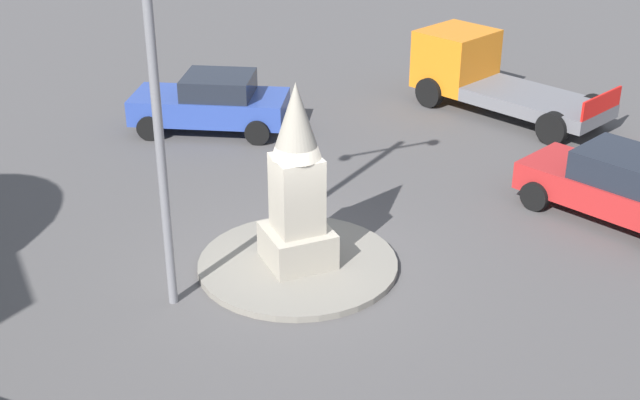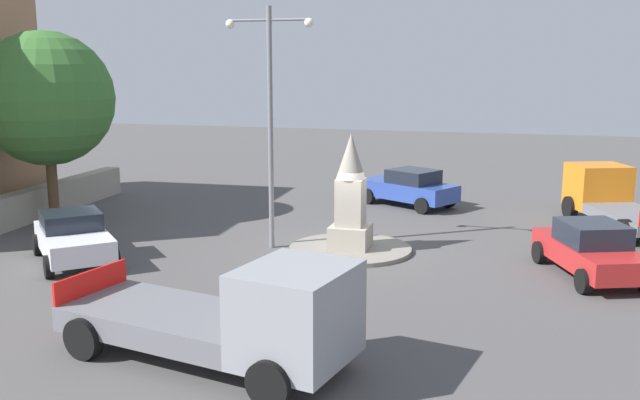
# 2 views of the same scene
# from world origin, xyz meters

# --- Properties ---
(ground_plane) EXTENTS (80.00, 80.00, 0.00)m
(ground_plane) POSITION_xyz_m (0.00, 0.00, 0.00)
(ground_plane) COLOR #4F4C4C
(traffic_island) EXTENTS (3.80, 3.80, 0.13)m
(traffic_island) POSITION_xyz_m (0.00, 0.00, 0.06)
(traffic_island) COLOR gray
(traffic_island) RESTS_ON ground
(monument) EXTENTS (1.20, 1.20, 3.55)m
(monument) POSITION_xyz_m (0.00, 0.00, 1.73)
(monument) COLOR #9E9687
(monument) RESTS_ON traffic_island
(streetlamp) EXTENTS (2.77, 0.28, 7.42)m
(streetlamp) POSITION_xyz_m (-2.49, -0.25, 4.48)
(streetlamp) COLOR slate
(streetlamp) RESTS_ON ground
(car_white_waiting) EXTENTS (3.91, 3.98, 1.45)m
(car_white_waiting) POSITION_xyz_m (-7.54, -3.34, 0.74)
(car_white_waiting) COLOR silver
(car_white_waiting) RESTS_ON ground
(car_red_near_island) EXTENTS (3.00, 4.32, 1.52)m
(car_red_near_island) POSITION_xyz_m (6.89, -0.78, 0.76)
(car_red_near_island) COLOR #B22323
(car_red_near_island) RESTS_ON ground
(car_blue_approaching) EXTENTS (4.34, 3.48, 1.52)m
(car_blue_approaching) POSITION_xyz_m (0.65, 7.53, 0.77)
(car_blue_approaching) COLOR #2D479E
(car_blue_approaching) RESTS_ON ground
(truck_orange_parked_right) EXTENTS (3.80, 5.83, 2.04)m
(truck_orange_parked_right) POSITION_xyz_m (8.14, 6.16, 0.98)
(truck_orange_parked_right) COLOR orange
(truck_orange_parked_right) RESTS_ON ground
(truck_grey_parked_left) EXTENTS (6.26, 3.39, 2.16)m
(truck_grey_parked_left) POSITION_xyz_m (-0.05, -8.87, 1.01)
(truck_grey_parked_left) COLOR gray
(truck_grey_parked_left) RESTS_ON ground
(stone_boundary_wall) EXTENTS (1.30, 14.84, 1.16)m
(stone_boundary_wall) POSITION_xyz_m (-12.34, -0.50, 0.58)
(stone_boundary_wall) COLOR #9E9687
(stone_boundary_wall) RESTS_ON ground
(tree_near_wall) EXTENTS (4.77, 4.77, 6.89)m
(tree_near_wall) POSITION_xyz_m (-11.40, 1.01, 4.50)
(tree_near_wall) COLOR brown
(tree_near_wall) RESTS_ON ground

